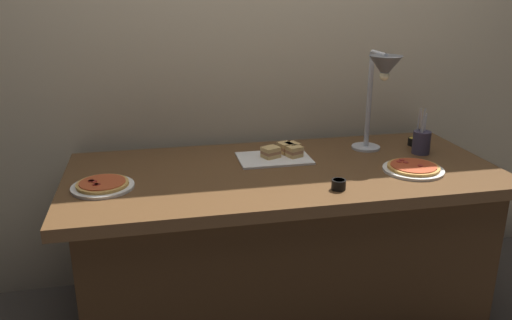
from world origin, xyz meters
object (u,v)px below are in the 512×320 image
pizza_plate_front (413,168)px  pizza_plate_center (103,185)px  utensil_holder (421,142)px  sandwich_platter (280,154)px  sauce_cup_far (339,184)px  heat_lamp (382,77)px  sauce_cup_near (414,141)px

pizza_plate_front → pizza_plate_center: size_ratio=1.06×
pizza_plate_front → utensil_holder: 0.28m
sandwich_platter → sauce_cup_far: sandwich_platter is taller
pizza_plate_front → utensil_holder: utensil_holder is taller
sandwich_platter → pizza_plate_front: bearing=-28.9°
pizza_plate_front → sandwich_platter: sandwich_platter is taller
utensil_holder → pizza_plate_front: bearing=-125.1°
heat_lamp → sauce_cup_near: bearing=24.1°
sauce_cup_near → utensil_holder: size_ratio=0.26×
pizza_plate_center → utensil_holder: size_ratio=1.09×
pizza_plate_center → sandwich_platter: (0.79, 0.22, 0.01)m
pizza_plate_center → sandwich_platter: bearing=15.4°
pizza_plate_center → sandwich_platter: sandwich_platter is taller
sauce_cup_near → sauce_cup_far: 0.76m
sandwich_platter → sauce_cup_near: bearing=4.7°
pizza_plate_center → sandwich_platter: 0.82m
pizza_plate_front → sauce_cup_near: size_ratio=4.51×
pizza_plate_front → sauce_cup_near: sauce_cup_near is taller
sandwich_platter → sauce_cup_far: 0.45m
sauce_cup_far → utensil_holder: 0.66m
sandwich_platter → sauce_cup_near: 0.72m
heat_lamp → pizza_plate_front: (0.07, -0.23, -0.36)m
heat_lamp → utensil_holder: bearing=-3.1°
utensil_holder → heat_lamp: bearing=176.9°
sandwich_platter → utensil_holder: utensil_holder is taller
pizza_plate_front → sauce_cup_far: sauce_cup_far is taller
heat_lamp → utensil_holder: size_ratio=2.12×
heat_lamp → sauce_cup_far: bearing=-131.5°
pizza_plate_front → sauce_cup_far: 0.42m
pizza_plate_center → sauce_cup_far: sauce_cup_far is taller
heat_lamp → sauce_cup_near: 0.45m
sandwich_platter → utensil_holder: size_ratio=1.46×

